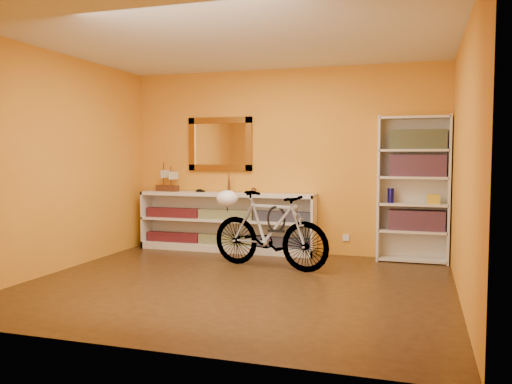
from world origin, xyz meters
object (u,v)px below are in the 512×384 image
(bicycle, at_px, (269,230))
(helmet, at_px, (227,199))
(console_unit, at_px, (226,222))
(bookcase, at_px, (413,189))

(bicycle, distance_m, helmet, 0.71)
(bicycle, bearing_deg, helmet, 90.00)
(console_unit, height_order, bookcase, bookcase)
(console_unit, bearing_deg, bicycle, -45.31)
(bookcase, relative_size, helmet, 6.66)
(helmet, bearing_deg, bookcase, 19.73)
(console_unit, bearing_deg, helmet, -68.46)
(console_unit, height_order, bicycle, bicycle)
(console_unit, distance_m, helmet, 0.94)
(bookcase, xyz_separation_m, helmet, (-2.27, -0.81, -0.12))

